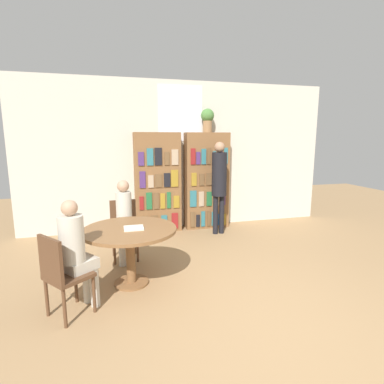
% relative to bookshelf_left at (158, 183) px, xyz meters
% --- Properties ---
extents(ground_plane, '(16.00, 16.00, 0.00)m').
position_rel_bookshelf_left_xyz_m(ground_plane, '(0.51, -3.60, -0.98)').
color(ground_plane, '#9E7A51').
extents(wall_back, '(6.40, 0.07, 3.00)m').
position_rel_bookshelf_left_xyz_m(wall_back, '(0.51, 0.19, 0.52)').
color(wall_back, beige).
rests_on(wall_back, ground_plane).
extents(bookshelf_left, '(0.90, 0.34, 1.98)m').
position_rel_bookshelf_left_xyz_m(bookshelf_left, '(0.00, 0.00, 0.00)').
color(bookshelf_left, brown).
rests_on(bookshelf_left, ground_plane).
extents(bookshelf_right, '(0.90, 0.34, 1.98)m').
position_rel_bookshelf_left_xyz_m(bookshelf_right, '(1.02, 0.00, -0.00)').
color(bookshelf_right, brown).
rests_on(bookshelf_right, ground_plane).
extents(flower_vase, '(0.27, 0.27, 0.47)m').
position_rel_bookshelf_left_xyz_m(flower_vase, '(1.03, 0.00, 1.27)').
color(flower_vase, '#997047').
rests_on(flower_vase, bookshelf_right).
extents(reading_table, '(1.18, 1.18, 0.75)m').
position_rel_bookshelf_left_xyz_m(reading_table, '(-0.68, -2.19, -0.37)').
color(reading_table, brown).
rests_on(reading_table, ground_plane).
extents(chair_near_camera, '(0.56, 0.56, 0.91)m').
position_rel_bookshelf_left_xyz_m(chair_near_camera, '(-1.40, -2.77, -0.48)').
color(chair_near_camera, brown).
rests_on(chair_near_camera, ground_plane).
extents(chair_left_side, '(0.42, 0.42, 0.91)m').
position_rel_bookshelf_left_xyz_m(chair_left_side, '(-0.72, -1.26, -0.48)').
color(chair_left_side, brown).
rests_on(chair_left_side, ground_plane).
extents(seated_reader_left, '(0.25, 0.36, 1.25)m').
position_rel_bookshelf_left_xyz_m(seated_reader_left, '(-0.71, -1.45, -0.28)').
color(seated_reader_left, beige).
rests_on(seated_reader_left, ground_plane).
extents(seated_reader_right, '(0.41, 0.40, 1.24)m').
position_rel_bookshelf_left_xyz_m(seated_reader_right, '(-1.26, -2.66, -0.28)').
color(seated_reader_right, beige).
rests_on(seated_reader_right, ground_plane).
extents(librarian_standing, '(0.29, 0.56, 1.79)m').
position_rel_bookshelf_left_xyz_m(librarian_standing, '(1.12, -0.50, 0.11)').
color(librarian_standing, black).
rests_on(librarian_standing, ground_plane).
extents(open_book_on_table, '(0.24, 0.18, 0.03)m').
position_rel_bookshelf_left_xyz_m(open_book_on_table, '(-0.63, -2.24, -0.22)').
color(open_book_on_table, silver).
rests_on(open_book_on_table, reading_table).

